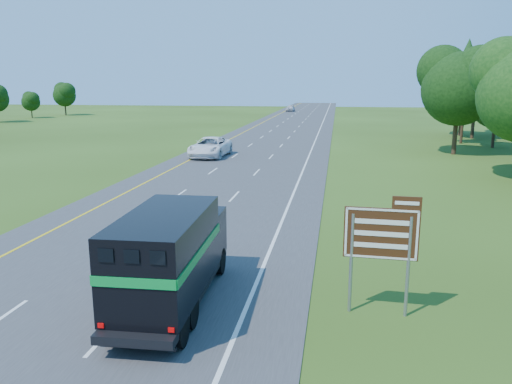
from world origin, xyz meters
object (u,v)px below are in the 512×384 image
Objects in this scene: exit_sign at (382,238)px; white_suv at (210,147)px; far_car at (290,108)px; horse_truck at (171,255)px.

white_suv is at bearing 115.58° from exit_sign.
far_car is at bearing 91.37° from white_suv.
far_car is (0.16, 82.77, -0.12)m from white_suv.
far_car is at bearing 99.40° from exit_sign.
horse_truck reaches higher than white_suv.
horse_truck is at bearing -84.16° from far_car.
horse_truck is 1.08× the size of white_suv.
exit_sign is at bearing -80.91° from far_car.
exit_sign reaches higher than horse_truck.
white_suv is at bearing -87.76° from far_car.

